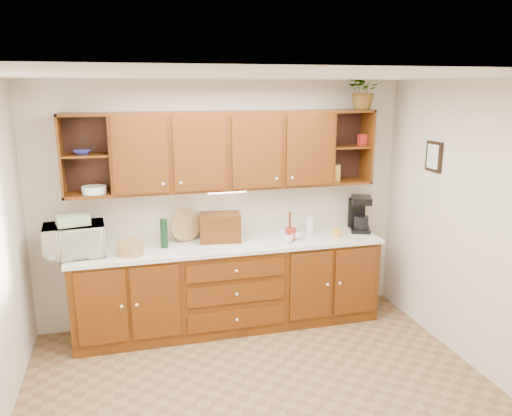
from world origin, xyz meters
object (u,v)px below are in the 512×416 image
microwave (75,240)px  coffee_maker (360,214)px  potted_plant (364,90)px  bread_box (220,227)px

microwave → coffee_maker: 3.04m
microwave → potted_plant: 3.33m
bread_box → potted_plant: bearing=6.0°
coffee_maker → bread_box: bearing=-159.2°
coffee_maker → potted_plant: size_ratio=0.97×
microwave → bread_box: microwave is taller
bread_box → coffee_maker: 1.60m
bread_box → coffee_maker: coffee_maker is taller
bread_box → potted_plant: 2.11m
potted_plant → coffee_maker: bearing=14.2°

